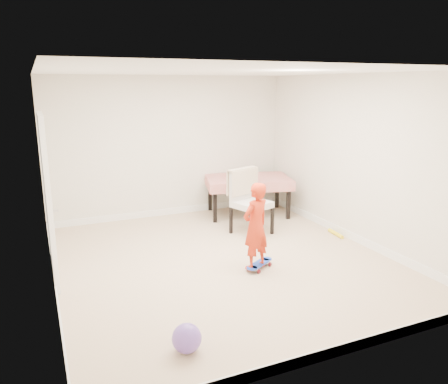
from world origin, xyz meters
name	(u,v)px	position (x,y,z in m)	size (l,w,h in m)	color
ground	(223,260)	(0.00, 0.00, 0.00)	(5.00, 5.00, 0.00)	tan
ceiling	(223,73)	(0.00, 0.00, 2.58)	(4.50, 5.00, 0.04)	white
wall_back	(170,147)	(0.00, 2.48, 1.30)	(4.50, 0.04, 2.60)	beige
wall_front	(340,223)	(0.00, -2.48, 1.30)	(4.50, 0.04, 2.60)	beige
wall_left	(46,186)	(-2.23, 0.00, 1.30)	(0.04, 5.00, 2.60)	beige
wall_right	(355,160)	(2.23, 0.00, 1.30)	(0.04, 5.00, 2.60)	beige
door	(48,202)	(-2.22, 0.30, 1.02)	(0.10, 0.94, 2.11)	white
baseboard_back	(172,211)	(0.00, 2.49, 0.06)	(4.50, 0.02, 0.12)	white
baseboard_front	(332,352)	(0.00, -2.49, 0.06)	(4.50, 0.02, 0.12)	white
baseboard_left	(55,285)	(-2.24, 0.00, 0.06)	(0.02, 5.00, 0.12)	white
baseboard_right	(350,235)	(2.24, 0.00, 0.06)	(0.02, 5.00, 0.12)	white
dining_table	(248,196)	(1.34, 1.89, 0.36)	(1.56, 0.98, 0.73)	red
dining_chair	(252,202)	(0.89, 0.87, 0.54)	(0.59, 0.67, 1.09)	silver
skateboard	(259,266)	(0.34, -0.45, 0.04)	(0.53, 0.19, 0.08)	blue
child	(256,229)	(0.26, -0.48, 0.59)	(0.43, 0.28, 1.18)	red
balloon	(187,338)	(-1.18, -1.86, 0.14)	(0.28, 0.28, 0.28)	#6E4CB7
foam_toy	(336,234)	(2.14, 0.23, 0.03)	(0.06, 0.06, 0.40)	yellow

